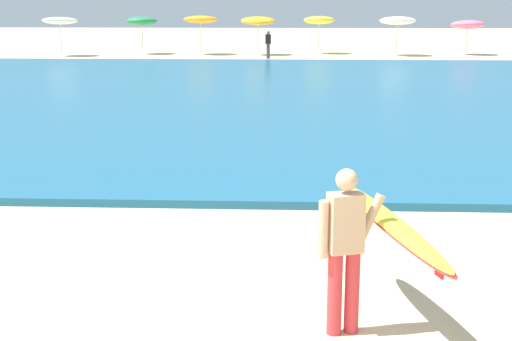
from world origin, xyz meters
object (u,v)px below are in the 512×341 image
Objects in this scene: surfer_with_board at (368,235)px; beach_umbrella_0 at (60,21)px; beach_umbrella_3 at (258,21)px; beach_umbrella_2 at (201,20)px; beach_umbrella_5 at (398,21)px; beachgoer_near_row_left at (268,44)px; beach_umbrella_1 at (142,21)px; beach_umbrella_4 at (319,20)px; beach_umbrella_6 at (468,25)px.

surfer_with_board is 1.07× the size of beach_umbrella_0.
beach_umbrella_2 is at bearing 176.38° from beach_umbrella_3.
beach_umbrella_3 is 8.37m from beach_umbrella_5.
beach_umbrella_0 is 1.50× the size of beachgoer_near_row_left.
beach_umbrella_1 is 10.95m from beach_umbrella_4.
beach_umbrella_6 is at bearing 75.13° from surfer_with_board.
beachgoer_near_row_left is (4.21, -2.88, -1.27)m from beach_umbrella_2.
surfer_with_board is 1.07× the size of beach_umbrella_4.
beach_umbrella_3 is at bearing -176.76° from beach_umbrella_6.
beach_umbrella_3 is at bearing 94.14° from surfer_with_board.
beach_umbrella_6 is at bearing 11.27° from beach_umbrella_5.
beachgoer_near_row_left is (-7.66, -2.51, -1.23)m from beach_umbrella_5.
beach_umbrella_3 is (7.17, -0.43, 0.04)m from beach_umbrella_1.
beach_umbrella_0 reaches higher than beachgoer_near_row_left.
beach_umbrella_4 is (1.06, 38.42, 1.02)m from surfer_with_board.
beach_umbrella_4 is 4.83m from beach_umbrella_5.
beach_umbrella_0 is at bearing 111.92° from surfer_with_board.
beach_umbrella_0 is 1.02× the size of beach_umbrella_1.
beachgoer_near_row_left is at bearing -75.18° from beach_umbrella_3.
beach_umbrella_0 is 1.00× the size of beach_umbrella_3.
beach_umbrella_3 reaches higher than surfer_with_board.
beach_umbrella_3 is at bearing 178.97° from beach_umbrella_5.
beach_umbrella_1 is (4.53, 1.83, -0.07)m from beach_umbrella_0.
beach_umbrella_1 is at bearing -179.17° from beach_umbrella_6.
beach_umbrella_0 is at bearing 174.17° from beachgoer_near_row_left.
beach_umbrella_4 is (10.92, 0.84, 0.04)m from beach_umbrella_1.
surfer_with_board is at bearing -86.70° from beachgoer_near_row_left.
surfer_with_board is 1.61× the size of beachgoer_near_row_left.
beach_umbrella_1 is at bearing 177.85° from beach_umbrella_5.
beach_umbrella_0 is at bearing -173.20° from beach_umbrella_3.
beach_umbrella_5 is at bearing 81.28° from surfer_with_board.
beach_umbrella_2 reaches higher than beach_umbrella_5.
beach_umbrella_0 is 1.10× the size of beach_umbrella_6.
beachgoer_near_row_left is at bearing -164.31° from beach_umbrella_6.
beach_umbrella_3 is at bearing 104.82° from beachgoer_near_row_left.
beach_umbrella_1 is at bearing 158.55° from beachgoer_near_row_left.
beach_umbrella_6 is (24.45, 2.12, -0.26)m from beach_umbrella_0.
surfer_with_board is at bearing -91.58° from beach_umbrella_4.
beach_umbrella_3 is 3.01m from beachgoer_near_row_left.
beachgoer_near_row_left is (-12.04, -3.38, -0.97)m from beach_umbrella_6.
beachgoer_near_row_left is (12.40, -1.27, -1.24)m from beach_umbrella_0.
beach_umbrella_6 is at bearing 0.83° from beach_umbrella_1.
surfer_with_board is at bearing -85.86° from beach_umbrella_3.
beach_umbrella_3 is 1.10× the size of beach_umbrella_6.
beach_umbrella_3 is at bearing 6.80° from beach_umbrella_0.
beach_umbrella_5 reaches higher than beach_umbrella_4.
beach_umbrella_4 is at bearing 162.88° from beach_umbrella_5.
beach_umbrella_0 is 0.99× the size of beach_umbrella_2.
beach_umbrella_0 is at bearing -175.05° from beach_umbrella_6.
beach_umbrella_3 is (-2.69, 37.15, 1.02)m from surfer_with_board.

